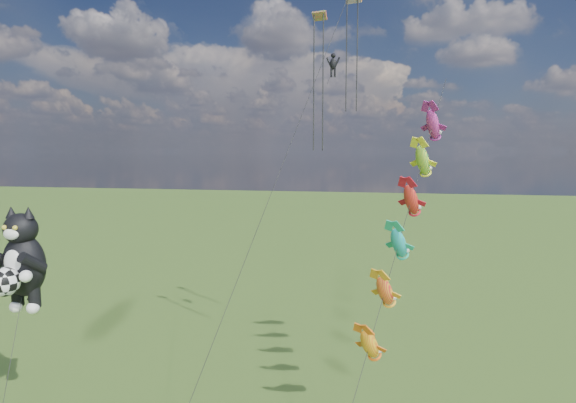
# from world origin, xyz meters

# --- Properties ---
(cat_kite_rig) EXTENTS (2.68, 4.24, 11.43)m
(cat_kite_rig) POSITION_xyz_m (0.12, 0.29, 8.49)
(cat_kite_rig) COLOR brown
(cat_kite_rig) RESTS_ON ground
(fish_windsock_rig) EXTENTS (6.09, 14.85, 19.00)m
(fish_windsock_rig) POSITION_xyz_m (20.51, 4.12, 10.65)
(fish_windsock_rig) COLOR brown
(fish_windsock_rig) RESTS_ON ground
(parafoil_rig) EXTENTS (7.89, 16.20, 25.72)m
(parafoil_rig) POSITION_xyz_m (15.81, 10.02, 20.15)
(parafoil_rig) COLOR brown
(parafoil_rig) RESTS_ON ground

